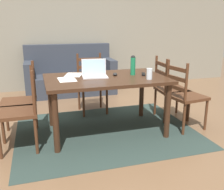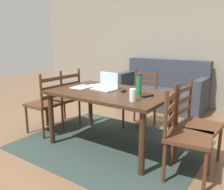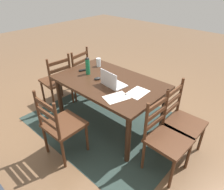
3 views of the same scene
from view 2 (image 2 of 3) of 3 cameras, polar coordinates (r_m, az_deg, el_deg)
The scene contains 17 objects.
ground_plane at distance 3.29m, azimuth -0.40°, elevation -11.96°, with size 14.00×14.00×0.00m, color brown.
area_rug at distance 3.29m, azimuth -0.40°, elevation -11.92°, with size 2.36×1.87×0.01m, color #283833.
wall_back at distance 5.38m, azimuth 16.46°, elevation 12.13°, with size 8.00×0.12×2.70m, color gray.
dining_table at distance 3.07m, azimuth -0.42°, elevation -0.74°, with size 1.55×0.99×0.75m.
chair_right_far at distance 2.88m, azimuth 19.74°, elevation -6.65°, with size 0.47×0.47×0.95m.
chair_left_far at distance 3.94m, azimuth -11.48°, elevation -0.84°, with size 0.46×0.46×0.95m.
chair_far_head at distance 3.84m, azimuth 7.02°, elevation -1.05°, with size 0.45×0.45×0.95m.
chair_right_near at distance 2.51m, azimuth 17.27°, elevation -9.38°, with size 0.50×0.50×0.95m.
chair_left_near at distance 3.69m, azimuth -15.87°, elevation -2.05°, with size 0.44×0.44×0.95m.
couch at distance 5.10m, azimuth 12.16°, elevation 1.07°, with size 1.80×0.80×1.00m.
laptop at distance 3.18m, azimuth -1.47°, elevation 2.45°, with size 0.34×0.25×0.23m.
water_bottle at distance 2.86m, azimuth 6.57°, elevation 2.78°, with size 0.07×0.07×0.27m.
drinking_glass at distance 2.56m, azimuth 5.07°, elevation -0.01°, with size 0.07×0.07×0.14m, color silver.
computer_mouse at distance 3.03m, azimuth 2.84°, elevation 1.12°, with size 0.06×0.10×0.03m, color black.
tv_remote at distance 2.79m, azimuth 8.61°, elevation -0.23°, with size 0.04×0.17×0.02m, color black.
paper_stack_left at distance 3.36m, azimuth -7.46°, elevation 1.94°, with size 0.21×0.30×0.00m, color white.
paper_stack_right at distance 3.49m, azimuth -2.92°, elevation 2.45°, with size 0.21×0.30×0.00m, color white.
Camera 2 is at (1.72, -2.44, 1.40)m, focal length 37.57 mm.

